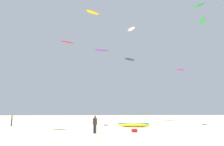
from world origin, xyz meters
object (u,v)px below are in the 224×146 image
Objects in this scene: kite_aloft_3 at (130,59)px; kite_aloft_9 at (199,5)px; kite_aloft_8 at (202,21)px; kite_aloft_2 at (101,50)px; kite_aloft_7 at (67,42)px; person_foreground at (95,123)px; kite_aloft_4 at (93,12)px; kite_aloft_1 at (131,29)px; cooler_box at (106,125)px; kite_aloft_5 at (181,70)px; kite_grounded_near at (134,125)px; person_midground at (12,119)px; gear_bag at (134,130)px.

kite_aloft_9 is (14.31, -12.48, 9.84)m from kite_aloft_3.
kite_aloft_2 is at bearing 123.34° from kite_aloft_8.
person_foreground is at bearing -73.87° from kite_aloft_7.
kite_aloft_4 is at bearing 134.67° from kite_aloft_8.
kite_aloft_7 is at bearing 169.20° from kite_aloft_1.
kite_aloft_5 reaches higher than cooler_box.
kite_grounded_near is 34.27m from kite_aloft_9.
kite_aloft_5 is at bearing 80.64° from kite_aloft_8.
kite_aloft_1 is 13.32m from kite_aloft_2.
kite_aloft_1 reaches higher than cooler_box.
kite_aloft_4 is at bearing 151.25° from kite_aloft_1.
kite_aloft_7 is at bearing 115.73° from cooler_box.
kite_aloft_4 is (9.69, 20.48, 27.04)m from person_midground.
kite_aloft_9 is (22.98, 20.49, 24.83)m from person_foreground.
kite_aloft_5 is 0.72× the size of kite_aloft_7.
person_midground is at bearing 172.41° from kite_grounded_near.
kite_aloft_3 reaches higher than kite_aloft_5.
kite_aloft_4 is at bearing 40.37° from person_foreground.
person_midground is 34.92m from kite_aloft_3.
kite_aloft_4 is (-10.48, -3.73, 11.99)m from kite_aloft_3.
cooler_box and gear_bag have the same top height.
cooler_box is at bearing -137.03° from kite_aloft_5.
kite_aloft_3 is at bearing 146.31° from kite_aloft_5.
kite_aloft_3 is at bearing 81.62° from gear_bag.
kite_grounded_near is 2.04× the size of kite_aloft_9.
kite_aloft_5 is 16.61m from kite_aloft_8.
person_midground is 17.37m from gear_bag.
kite_aloft_7 is (-15.52, 2.96, -2.58)m from kite_aloft_1.
person_midground is at bearing -151.91° from kite_aloft_5.
kite_aloft_3 reaches higher than person_foreground.
kite_aloft_4 is 1.82× the size of kite_aloft_9.
kite_aloft_8 reaches higher than person_midground.
kite_aloft_9 reaches higher than kite_aloft_7.
person_midground is 0.54× the size of kite_aloft_1.
kite_aloft_8 is (12.45, 3.32, 16.41)m from kite_grounded_near.
kite_aloft_7 reaches higher than kite_aloft_5.
cooler_box is 1.00× the size of gear_bag.
kite_aloft_3 is at bearing -15.25° from kite_aloft_2.
kite_aloft_3 is at bearing 138.92° from kite_aloft_9.
kite_aloft_1 is at bearing -28.75° from kite_aloft_4.
kite_grounded_near is at bearing -98.23° from kite_aloft_3.
kite_aloft_9 is (5.69, 10.59, 9.14)m from kite_aloft_8.
kite_aloft_7 reaches higher than cooler_box.
gear_bag is 36.13m from kite_aloft_3.
kite_aloft_4 reaches higher than kite_grounded_near.
kite_grounded_near is 1.12× the size of kite_aloft_4.
person_foreground is at bearing -86.45° from kite_aloft_4.
gear_bag is (2.67, -7.34, 0.00)m from cooler_box.
kite_aloft_9 reaches higher than person_foreground.
person_midground is 32.85m from kite_aloft_8.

